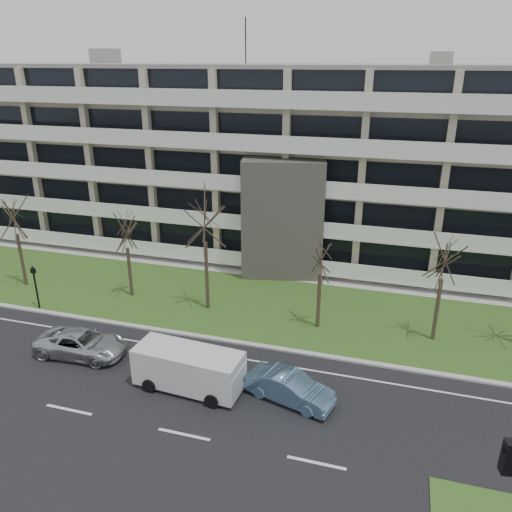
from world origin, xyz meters
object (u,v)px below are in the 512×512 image
(white_van, at_px, (190,366))
(pedestrian_signal, at_px, (35,282))
(silver_pickup, at_px, (81,344))
(blue_sedan, at_px, (290,387))

(white_van, bearing_deg, pedestrian_signal, 162.93)
(silver_pickup, xyz_separation_m, pedestrian_signal, (-6.13, 4.06, 1.24))
(blue_sedan, xyz_separation_m, white_van, (-5.06, -0.46, 0.55))
(silver_pickup, xyz_separation_m, blue_sedan, (12.20, -0.65, 0.02))
(blue_sedan, xyz_separation_m, pedestrian_signal, (-18.34, 4.71, 1.22))
(blue_sedan, distance_m, white_van, 5.11)
(silver_pickup, relative_size, blue_sedan, 1.16)
(pedestrian_signal, bearing_deg, white_van, -5.64)
(white_van, xyz_separation_m, pedestrian_signal, (-13.28, 5.17, 0.67))
(blue_sedan, bearing_deg, silver_pickup, 102.25)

